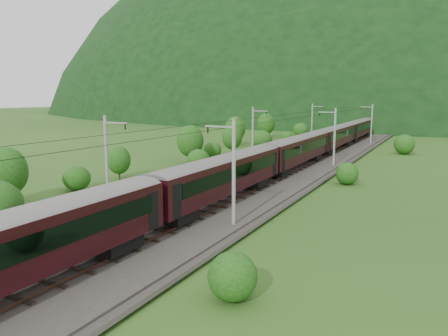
% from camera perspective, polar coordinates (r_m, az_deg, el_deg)
% --- Properties ---
extents(ground, '(600.00, 600.00, 0.00)m').
position_cam_1_polar(ground, '(36.67, -7.54, -6.45)').
color(ground, '#294D18').
rests_on(ground, ground).
extents(railbed, '(14.00, 220.00, 0.30)m').
position_cam_1_polar(railbed, '(44.93, -0.26, -3.20)').
color(railbed, '#38332D').
rests_on(railbed, ground).
extents(track_left, '(2.40, 220.00, 0.27)m').
position_cam_1_polar(track_left, '(46.02, -2.91, -2.63)').
color(track_left, brown).
rests_on(track_left, railbed).
extents(track_right, '(2.40, 220.00, 0.27)m').
position_cam_1_polar(track_right, '(43.85, 2.53, -3.23)').
color(track_right, brown).
rests_on(track_right, railbed).
extents(catenary_left, '(2.54, 192.28, 8.00)m').
position_cam_1_polar(catenary_left, '(66.58, 3.84, 4.70)').
color(catenary_left, gray).
rests_on(catenary_left, railbed).
extents(catenary_right, '(2.54, 192.28, 8.00)m').
position_cam_1_polar(catenary_right, '(62.74, 14.17, 4.14)').
color(catenary_right, gray).
rests_on(catenary_right, railbed).
extents(overhead_wires, '(4.83, 198.00, 0.03)m').
position_cam_1_polar(overhead_wires, '(43.94, -0.26, 5.67)').
color(overhead_wires, black).
rests_on(overhead_wires, ground).
extents(mountain_main, '(504.00, 360.00, 244.00)m').
position_cam_1_polar(mountain_main, '(289.76, 23.41, 6.71)').
color(mountain_main, black).
rests_on(mountain_main, ground).
extents(mountain_ridge, '(336.00, 280.00, 132.00)m').
position_cam_1_polar(mountain_ridge, '(357.68, 4.21, 7.83)').
color(mountain_ridge, black).
rests_on(mountain_ridge, ground).
extents(train, '(2.89, 159.37, 5.02)m').
position_cam_1_polar(train, '(58.99, 9.48, 2.95)').
color(train, black).
rests_on(train, ground).
extents(hazard_post_near, '(0.16, 0.16, 1.55)m').
position_cam_1_polar(hazard_post_near, '(97.36, 14.89, 3.88)').
color(hazard_post_near, red).
rests_on(hazard_post_near, railbed).
extents(hazard_post_far, '(0.16, 0.16, 1.50)m').
position_cam_1_polar(hazard_post_far, '(96.66, 15.54, 3.80)').
color(hazard_post_far, red).
rests_on(hazard_post_far, railbed).
extents(signal, '(0.23, 0.23, 2.08)m').
position_cam_1_polar(signal, '(82.78, 9.91, 3.44)').
color(signal, black).
rests_on(signal, railbed).
extents(vegetation_left, '(13.45, 145.14, 6.62)m').
position_cam_1_polar(vegetation_left, '(55.12, -11.54, 1.60)').
color(vegetation_left, '#184312').
rests_on(vegetation_left, ground).
extents(vegetation_right, '(6.52, 93.22, 3.07)m').
position_cam_1_polar(vegetation_right, '(48.78, 17.08, -1.22)').
color(vegetation_right, '#184312').
rests_on(vegetation_right, ground).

